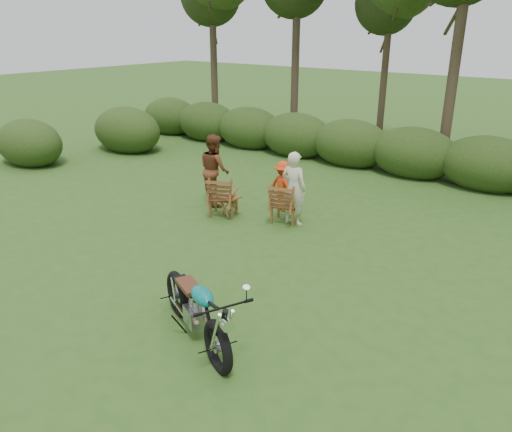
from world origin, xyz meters
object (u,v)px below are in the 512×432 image
Objects in this scene: side_table at (229,207)px; cup at (229,195)px; adult_a at (293,224)px; child at (283,210)px; lawn_chair_right at (285,222)px; adult_b at (216,203)px; motorcycle at (197,337)px; lawn_chair_left at (224,215)px.

cup is at bearing -35.14° from side_table.
child is at bearing -42.46° from adult_a.
cup reaches higher than lawn_chair_right.
cup is 0.07× the size of adult_b.
adult_a is 0.87m from child.
adult_a reaches higher than motorcycle.
side_table reaches higher than lawn_chair_right.
side_table is 1.50m from adult_a.
lawn_chair_right is 0.75m from child.
adult_b reaches higher than lawn_chair_left.
adult_b is at bearing -1.56° from adult_a.
lawn_chair_right is at bearing 23.26° from side_table.
adult_a is (0.19, 0.01, 0.00)m from lawn_chair_right.
side_table is 0.41× the size of child.
lawn_chair_right is 2.07m from adult_b.
motorcycle is 5.61m from adult_b.
child is (-0.66, 0.57, 0.00)m from adult_a.
side_table is 0.30× the size of adult_a.
lawn_chair_left is 0.55× the size of adult_b.
motorcycle is 4.55m from adult_a.
lawn_chair_right is at bearing 133.08° from motorcycle.
cup is 1.19m from adult_b.
lawn_chair_right is at bearing -152.11° from adult_b.
side_table is at bearing 144.86° from cup.
cup is (-2.62, 3.81, 0.54)m from motorcycle.
adult_b reaches higher than adult_a.
motorcycle is 4.77m from lawn_chair_left.
motorcycle is at bearing 124.88° from child.
side_table is 3.89× the size of cup.
motorcycle reaches higher than lawn_chair_right.
lawn_chair_left is 7.38× the size of cup.
adult_a is (1.35, 0.55, -0.54)m from cup.
lawn_chair_left reaches higher than lawn_chair_right.
motorcycle is 4.68m from side_table.
lawn_chair_right is 1.32m from side_table.
child reaches higher than lawn_chair_right.
side_table is 1.34m from child.
cup reaches higher than lawn_chair_left.
cup is (-1.16, -0.54, 0.54)m from lawn_chair_right.
child reaches higher than cup.
adult_a is (1.38, 0.52, -0.25)m from side_table.
adult_b is at bearing 149.07° from cup.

